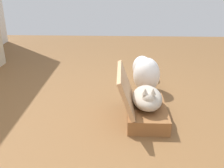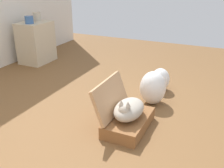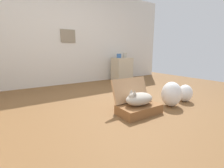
{
  "view_description": "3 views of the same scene",
  "coord_description": "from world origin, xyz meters",
  "px_view_note": "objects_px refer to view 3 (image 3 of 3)",
  "views": [
    {
      "loc": [
        -2.1,
        -0.21,
        1.27
      ],
      "look_at": [
        0.14,
        -0.12,
        0.33
      ],
      "focal_mm": 41.39,
      "sensor_mm": 36.0,
      "label": 1
    },
    {
      "loc": [
        -2.1,
        -1.28,
        1.48
      ],
      "look_at": [
        0.29,
        -0.17,
        0.37
      ],
      "focal_mm": 42.26,
      "sensor_mm": 36.0,
      "label": 2
    },
    {
      "loc": [
        -1.38,
        -2.0,
        0.88
      ],
      "look_at": [
        0.01,
        0.16,
        0.34
      ],
      "focal_mm": 24.49,
      "sensor_mm": 36.0,
      "label": 3
    }
  ],
  "objects_px": {
    "cat": "(139,99)",
    "vase_short": "(125,55)",
    "plastic_bag_white": "(171,94)",
    "vase_tall": "(119,56)",
    "plastic_bag_clear": "(185,93)",
    "suitcase_base": "(139,109)",
    "side_table": "(122,69)"
  },
  "relations": [
    {
      "from": "suitcase_base",
      "to": "side_table",
      "type": "height_order",
      "value": "side_table"
    },
    {
      "from": "suitcase_base",
      "to": "plastic_bag_clear",
      "type": "height_order",
      "value": "plastic_bag_clear"
    },
    {
      "from": "plastic_bag_white",
      "to": "vase_tall",
      "type": "distance_m",
      "value": 2.46
    },
    {
      "from": "vase_short",
      "to": "cat",
      "type": "bearing_deg",
      "value": -123.33
    },
    {
      "from": "cat",
      "to": "plastic_bag_clear",
      "type": "bearing_deg",
      "value": -1.5
    },
    {
      "from": "plastic_bag_white",
      "to": "vase_tall",
      "type": "xyz_separation_m",
      "value": [
        0.59,
        2.32,
        0.56
      ]
    },
    {
      "from": "plastic_bag_white",
      "to": "plastic_bag_clear",
      "type": "relative_size",
      "value": 1.33
    },
    {
      "from": "side_table",
      "to": "vase_short",
      "type": "xyz_separation_m",
      "value": [
        0.14,
        0.04,
        0.43
      ]
    },
    {
      "from": "suitcase_base",
      "to": "plastic_bag_white",
      "type": "xyz_separation_m",
      "value": [
        0.66,
        -0.05,
        0.14
      ]
    },
    {
      "from": "suitcase_base",
      "to": "cat",
      "type": "xyz_separation_m",
      "value": [
        -0.01,
        0.0,
        0.16
      ]
    },
    {
      "from": "side_table",
      "to": "vase_tall",
      "type": "bearing_deg",
      "value": -168.46
    },
    {
      "from": "cat",
      "to": "side_table",
      "type": "relative_size",
      "value": 0.74
    },
    {
      "from": "suitcase_base",
      "to": "plastic_bag_white",
      "type": "relative_size",
      "value": 1.51
    },
    {
      "from": "plastic_bag_white",
      "to": "vase_short",
      "type": "relative_size",
      "value": 2.71
    },
    {
      "from": "suitcase_base",
      "to": "vase_tall",
      "type": "height_order",
      "value": "vase_tall"
    },
    {
      "from": "side_table",
      "to": "vase_tall",
      "type": "height_order",
      "value": "vase_tall"
    },
    {
      "from": "cat",
      "to": "suitcase_base",
      "type": "bearing_deg",
      "value": -2.08
    },
    {
      "from": "plastic_bag_clear",
      "to": "vase_tall",
      "type": "relative_size",
      "value": 2.21
    },
    {
      "from": "suitcase_base",
      "to": "vase_tall",
      "type": "bearing_deg",
      "value": 61.2
    },
    {
      "from": "cat",
      "to": "vase_tall",
      "type": "bearing_deg",
      "value": 61.01
    },
    {
      "from": "cat",
      "to": "vase_tall",
      "type": "distance_m",
      "value": 2.66
    },
    {
      "from": "suitcase_base",
      "to": "vase_tall",
      "type": "xyz_separation_m",
      "value": [
        1.25,
        2.27,
        0.7
      ]
    },
    {
      "from": "cat",
      "to": "plastic_bag_white",
      "type": "bearing_deg",
      "value": -4.33
    },
    {
      "from": "cat",
      "to": "plastic_bag_clear",
      "type": "xyz_separation_m",
      "value": [
        1.1,
        -0.03,
        -0.07
      ]
    },
    {
      "from": "cat",
      "to": "vase_short",
      "type": "xyz_separation_m",
      "value": [
        1.54,
        2.34,
        0.55
      ]
    },
    {
      "from": "vase_short",
      "to": "side_table",
      "type": "bearing_deg",
      "value": -165.18
    },
    {
      "from": "plastic_bag_clear",
      "to": "plastic_bag_white",
      "type": "bearing_deg",
      "value": -177.05
    },
    {
      "from": "vase_tall",
      "to": "vase_short",
      "type": "bearing_deg",
      "value": 13.19
    },
    {
      "from": "vase_tall",
      "to": "vase_short",
      "type": "height_order",
      "value": "vase_short"
    },
    {
      "from": "suitcase_base",
      "to": "vase_short",
      "type": "relative_size",
      "value": 4.09
    },
    {
      "from": "plastic_bag_clear",
      "to": "suitcase_base",
      "type": "bearing_deg",
      "value": 178.51
    },
    {
      "from": "cat",
      "to": "vase_short",
      "type": "distance_m",
      "value": 2.85
    }
  ]
}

